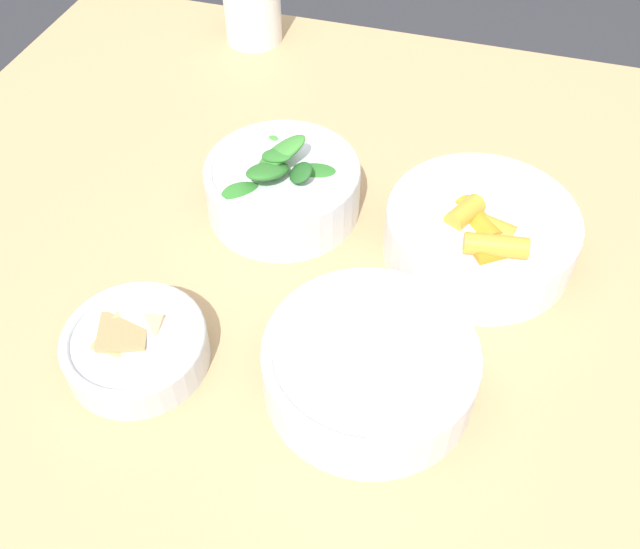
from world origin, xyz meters
name	(u,v)px	position (x,y,z in m)	size (l,w,h in m)	color
dining_table	(294,341)	(0.00, 0.00, 0.63)	(0.99, 0.98, 0.75)	tan
bowl_carrots	(480,232)	(-0.08, 0.17, 0.78)	(0.19, 0.19, 0.07)	white
bowl_greens	(283,185)	(-0.09, -0.04, 0.78)	(0.16, 0.16, 0.09)	silver
bowl_beans_hotdog	(370,367)	(0.11, 0.11, 0.77)	(0.18, 0.18, 0.06)	silver
bowl_cookies	(135,346)	(0.14, -0.10, 0.77)	(0.13, 0.13, 0.04)	silver
cup	(252,5)	(-0.41, -0.19, 0.80)	(0.08, 0.08, 0.10)	silver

